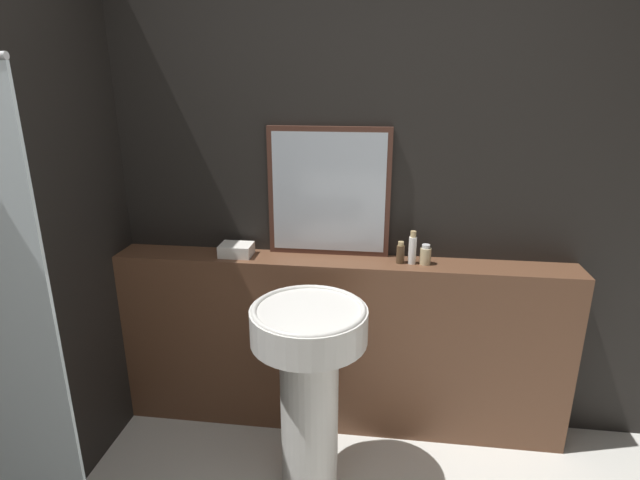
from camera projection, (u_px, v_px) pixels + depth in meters
name	position (u px, v px, depth m)	size (l,w,h in m)	color
wall_back	(344.00, 200.00, 2.56)	(8.00, 0.06, 2.50)	black
vanity_counter	(340.00, 345.00, 2.67)	(2.35, 0.22, 0.97)	brown
pedestal_sink	(309.00, 375.00, 2.20)	(0.50, 0.50, 0.93)	silver
mirror	(329.00, 193.00, 2.51)	(0.62, 0.03, 0.65)	#47281E
towel_stack	(236.00, 250.00, 2.57)	(0.16, 0.13, 0.06)	silver
shampoo_bottle	(400.00, 253.00, 2.46)	(0.04, 0.04, 0.11)	#4C3823
conditioner_bottle	(412.00, 249.00, 2.45)	(0.04, 0.04, 0.17)	white
lotion_bottle	(425.00, 255.00, 2.45)	(0.05, 0.05, 0.10)	#C6B284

